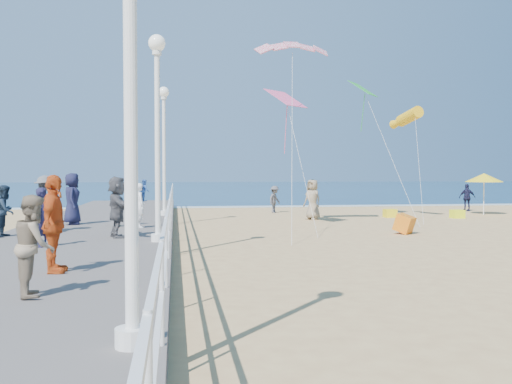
{
  "coord_description": "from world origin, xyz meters",
  "views": [
    {
      "loc": [
        -4.91,
        -14.91,
        2.2
      ],
      "look_at": [
        -2.5,
        2.0,
        1.6
      ],
      "focal_mm": 40.0,
      "sensor_mm": 36.0,
      "label": 1
    }
  ],
  "objects": [
    {
      "name": "beach_chair_left",
      "position": [
        5.43,
        11.49,
        0.2
      ],
      "size": [
        0.55,
        0.55,
        0.4
      ],
      "primitive_type": "cube",
      "color": "yellow",
      "rests_on": "ground"
    },
    {
      "name": "spectator_6",
      "position": [
        -6.81,
        4.29,
        1.19
      ],
      "size": [
        0.41,
        0.6,
        1.58
      ],
      "primitive_type": "imported",
      "rotation": [
        0.0,
        0.0,
        1.51
      ],
      "color": "#7C7856",
      "rests_on": "boardwalk"
    },
    {
      "name": "spectator_4",
      "position": [
        -8.4,
        5.24,
        1.28
      ],
      "size": [
        0.65,
        0.92,
        1.77
      ],
      "primitive_type": "imported",
      "rotation": [
        0.0,
        0.0,
        1.67
      ],
      "color": "#181935",
      "rests_on": "boardwalk"
    },
    {
      "name": "box_kite",
      "position": [
        3.14,
        4.28,
        0.3
      ],
      "size": [
        0.89,
        0.89,
        0.74
      ],
      "primitive_type": "cube",
      "rotation": [
        0.31,
        0.0,
        0.78
      ],
      "color": "#DE3F0D",
      "rests_on": "ground"
    },
    {
      "name": "woman_holding_toddler",
      "position": [
        -6.04,
        3.78,
        1.12
      ],
      "size": [
        0.48,
        0.6,
        1.44
      ],
      "primitive_type": "imported",
      "rotation": [
        0.0,
        0.0,
        1.86
      ],
      "color": "white",
      "rests_on": "boardwalk"
    },
    {
      "name": "spectator_3",
      "position": [
        -7.05,
        -4.41,
        1.28
      ],
      "size": [
        0.45,
        1.03,
        1.75
      ],
      "primitive_type": "imported",
      "rotation": [
        0.0,
        0.0,
        1.55
      ],
      "color": "#CA4E19",
      "rests_on": "boardwalk"
    },
    {
      "name": "railing",
      "position": [
        -5.05,
        0.0,
        1.25
      ],
      "size": [
        0.05,
        42.0,
        0.55
      ],
      "color": "white",
      "rests_on": "boardwalk"
    },
    {
      "name": "beach_umbrella",
      "position": [
        10.86,
        12.47,
        1.91
      ],
      "size": [
        1.9,
        1.9,
        2.14
      ],
      "color": "white",
      "rests_on": "ground"
    },
    {
      "name": "ground",
      "position": [
        0.0,
        0.0,
        0.0
      ],
      "size": [
        160.0,
        160.0,
        0.0
      ],
      "primitive_type": "plane",
      "color": "tan",
      "rests_on": "ground"
    },
    {
      "name": "kite_diamond_pink",
      "position": [
        -0.63,
        6.92,
        5.06
      ],
      "size": [
        1.78,
        1.77,
        0.73
      ],
      "primitive_type": "cube",
      "rotation": [
        0.56,
        0.0,
        0.74
      ],
      "color": "#F05890"
    },
    {
      "name": "beach_walker_b",
      "position": [
        11.38,
        15.11,
        0.77
      ],
      "size": [
        0.95,
        0.54,
        1.54
      ],
      "primitive_type": "imported",
      "rotation": [
        0.0,
        0.0,
        2.95
      ],
      "color": "#1A1B3A",
      "rests_on": "ground"
    },
    {
      "name": "kite_diamond_green",
      "position": [
        3.88,
        11.05,
        6.11
      ],
      "size": [
        1.61,
        1.64,
        0.73
      ],
      "primitive_type": "cube",
      "rotation": [
        0.6,
        0.0,
        0.88
      ],
      "color": "green"
    },
    {
      "name": "spectator_2",
      "position": [
        -8.75,
        2.85,
        1.25
      ],
      "size": [
        0.85,
        1.21,
        1.7
      ],
      "primitive_type": "imported",
      "rotation": [
        0.0,
        0.0,
        1.79
      ],
      "color": "#545559",
      "rests_on": "boardwalk"
    },
    {
      "name": "lamp_post_near",
      "position": [
        -5.35,
        -9.0,
        3.66
      ],
      "size": [
        0.44,
        0.44,
        5.32
      ],
      "color": "white",
      "rests_on": "boardwalk"
    },
    {
      "name": "surf_line",
      "position": [
        0.0,
        20.5,
        0.03
      ],
      "size": [
        160.0,
        1.2,
        0.04
      ],
      "primitive_type": "cube",
      "color": "white",
      "rests_on": "ground"
    },
    {
      "name": "spectator_7",
      "position": [
        -9.6,
        1.76,
        1.12
      ],
      "size": [
        0.62,
        0.75,
        1.43
      ],
      "primitive_type": "imported",
      "rotation": [
        0.0,
        0.0,
        1.46
      ],
      "color": "#182636",
      "rests_on": "boardwalk"
    },
    {
      "name": "ocean",
      "position": [
        0.0,
        65.0,
        0.01
      ],
      "size": [
        160.0,
        90.0,
        0.05
      ],
      "primitive_type": "cube",
      "color": "#0D2D4F",
      "rests_on": "ground"
    },
    {
      "name": "spectator_1",
      "position": [
        -6.93,
        -6.32,
        1.14
      ],
      "size": [
        0.69,
        0.81,
        1.47
      ],
      "primitive_type": "imported",
      "rotation": [
        0.0,
        0.0,
        1.77
      ],
      "color": "gray",
      "rests_on": "boardwalk"
    },
    {
      "name": "kite_parafoil",
      "position": [
        -0.26,
        7.47,
        7.26
      ],
      "size": [
        2.98,
        0.94,
        0.65
      ],
      "primitive_type": null,
      "rotation": [
        0.44,
        0.0,
        0.0
      ],
      "color": "#CE1841"
    },
    {
      "name": "beach_walker_c",
      "position": [
        1.38,
        10.74,
        0.94
      ],
      "size": [
        1.02,
        1.09,
        1.87
      ],
      "primitive_type": "imported",
      "rotation": [
        0.0,
        0.0,
        -0.94
      ],
      "color": "gray",
      "rests_on": "ground"
    },
    {
      "name": "lamp_post_far",
      "position": [
        -5.35,
        9.0,
        3.66
      ],
      "size": [
        0.44,
        0.44,
        5.32
      ],
      "color": "white",
      "rests_on": "boardwalk"
    },
    {
      "name": "kite_windsock",
      "position": [
        5.91,
        10.41,
        4.79
      ],
      "size": [
        0.99,
        2.59,
        1.06
      ],
      "primitive_type": "cylinder",
      "rotation": [
        1.36,
        0.0,
        0.17
      ],
      "color": "#F0B014"
    },
    {
      "name": "beach_walker_a",
      "position": [
        0.42,
        15.33,
        0.73
      ],
      "size": [
        1.02,
        1.07,
        1.46
      ],
      "primitive_type": "imported",
      "rotation": [
        0.0,
        0.0,
        0.88
      ],
      "color": "#525156",
      "rests_on": "ground"
    },
    {
      "name": "spectator_0",
      "position": [
        -8.05,
        -0.68,
        1.11
      ],
      "size": [
        0.52,
        0.61,
        1.43
      ],
      "primitive_type": "imported",
      "rotation": [
        0.0,
        0.0,
        1.17
      ],
      "color": "#191734",
      "rests_on": "boardwalk"
    },
    {
      "name": "toddler_held",
      "position": [
        -5.89,
        3.93,
        1.6
      ],
      "size": [
        0.35,
        0.41,
        0.71
      ],
      "primitive_type": "imported",
      "rotation": [
        0.0,
        0.0,
        1.86
      ],
      "color": "blue",
      "rests_on": "boardwalk"
    },
    {
      "name": "spectator_5",
      "position": [
        -6.49,
        1.09,
        1.24
      ],
      "size": [
        0.88,
        1.64,
        1.68
      ],
      "primitive_type": "imported",
      "rotation": [
        0.0,
        0.0,
        1.83
      ],
      "color": "#4F4F53",
      "rests_on": "boardwalk"
    },
    {
      "name": "beach_chair_right",
      "position": [
        8.44,
        10.6,
        0.2
      ],
      "size": [
        0.55,
        0.55,
        0.4
      ],
      "primitive_type": "cube",
      "color": "#EFFF1A",
      "rests_on": "ground"
    },
    {
      "name": "boardwalk",
      "position": [
        -7.5,
        0.0,
        0.2
      ],
      "size": [
        5.0,
        44.0,
        0.4
      ],
      "primitive_type": "cube",
      "color": "slate",
      "rests_on": "ground"
    },
    {
      "name": "lamp_post_mid",
      "position": [
        -5.35,
        0.0,
        3.66
      ],
      "size": [
        0.44,
        0.44,
        5.32
      ],
      "color": "white",
      "rests_on": "boardwalk"
    }
  ]
}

